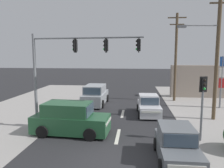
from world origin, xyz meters
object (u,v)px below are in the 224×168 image
at_px(suv_crossing_left, 70,119).
at_px(pedestal_signal_right_kerb, 203,98).
at_px(utility_pole_background_right, 176,56).
at_px(hatchback_oncoming_near, 149,106).
at_px(suv_kerbside_parked, 95,95).
at_px(traffic_signal_mast, 70,61).
at_px(utility_pole_midground_right, 215,50).
at_px(hatchback_oncoming_mid, 177,145).

bearing_deg(suv_crossing_left, pedestal_signal_right_kerb, -2.83).
bearing_deg(utility_pole_background_right, hatchback_oncoming_near, -117.73).
relative_size(suv_crossing_left, hatchback_oncoming_near, 1.25).
height_order(suv_crossing_left, suv_kerbside_parked, same).
distance_m(suv_crossing_left, hatchback_oncoming_near, 6.95).
relative_size(utility_pole_background_right, traffic_signal_mast, 1.29).
height_order(utility_pole_midground_right, pedestal_signal_right_kerb, utility_pole_midground_right).
bearing_deg(pedestal_signal_right_kerb, utility_pole_background_right, 87.61).
bearing_deg(hatchback_oncoming_mid, hatchback_oncoming_near, 95.65).
xyz_separation_m(suv_crossing_left, hatchback_oncoming_mid, (5.69, -2.80, -0.18)).
relative_size(pedestal_signal_right_kerb, suv_crossing_left, 0.77).
relative_size(utility_pole_background_right, hatchback_oncoming_near, 2.39).
distance_m(pedestal_signal_right_kerb, suv_crossing_left, 7.60).
height_order(traffic_signal_mast, suv_crossing_left, traffic_signal_mast).
bearing_deg(utility_pole_midground_right, hatchback_oncoming_mid, -119.03).
xyz_separation_m(utility_pole_background_right, hatchback_oncoming_near, (-2.96, -5.62, -3.95)).
relative_size(traffic_signal_mast, suv_kerbside_parked, 1.50).
distance_m(traffic_signal_mast, hatchback_oncoming_near, 7.50).
xyz_separation_m(utility_pole_background_right, suv_crossing_left, (-7.89, -10.52, -3.77)).
bearing_deg(suv_crossing_left, utility_pole_background_right, 53.14).
height_order(hatchback_oncoming_near, suv_kerbside_parked, suv_kerbside_parked).
bearing_deg(traffic_signal_mast, utility_pole_background_right, 50.68).
bearing_deg(traffic_signal_mast, utility_pole_midground_right, 18.53).
bearing_deg(utility_pole_midground_right, hatchback_oncoming_near, 167.99).
relative_size(utility_pole_midground_right, utility_pole_background_right, 1.06).
bearing_deg(suv_kerbside_parked, hatchback_oncoming_near, -32.18).
distance_m(utility_pole_midground_right, hatchback_oncoming_near, 6.32).
bearing_deg(suv_crossing_left, hatchback_oncoming_mid, -26.19).
distance_m(utility_pole_midground_right, hatchback_oncoming_mid, 8.84).
xyz_separation_m(suv_crossing_left, suv_kerbside_parked, (0.06, 7.96, 0.00)).
relative_size(suv_kerbside_parked, hatchback_oncoming_mid, 1.26).
height_order(utility_pole_midground_right, hatchback_oncoming_near, utility_pole_midground_right).
xyz_separation_m(traffic_signal_mast, pedestal_signal_right_kerb, (7.56, -1.10, -1.94)).
xyz_separation_m(pedestal_signal_right_kerb, suv_crossing_left, (-7.43, 0.37, -1.53)).
bearing_deg(suv_kerbside_parked, suv_crossing_left, -90.41).
relative_size(traffic_signal_mast, hatchback_oncoming_near, 1.86).
bearing_deg(pedestal_signal_right_kerb, suv_crossing_left, 177.17).
xyz_separation_m(utility_pole_midground_right, hatchback_oncoming_mid, (-3.74, -6.74, -4.33)).
bearing_deg(suv_crossing_left, hatchback_oncoming_near, 44.79).
relative_size(utility_pole_background_right, pedestal_signal_right_kerb, 2.48).
xyz_separation_m(pedestal_signal_right_kerb, hatchback_oncoming_mid, (-1.74, -2.43, -1.71)).
height_order(suv_crossing_left, hatchback_oncoming_near, suv_crossing_left).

